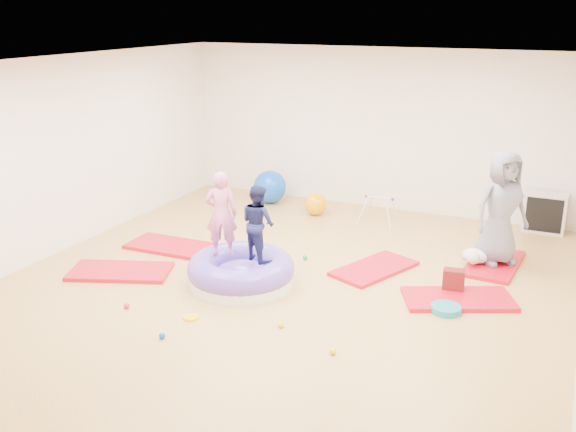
% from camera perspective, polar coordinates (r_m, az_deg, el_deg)
% --- Properties ---
extents(room, '(7.01, 8.01, 2.81)m').
position_cam_1_polar(room, '(7.74, -0.93, 2.90)').
color(room, '#C18E3D').
rests_on(room, ground).
extents(gym_mat_front_left, '(1.48, 1.10, 0.06)m').
position_cam_1_polar(gym_mat_front_left, '(8.98, -14.68, -4.79)').
color(gym_mat_front_left, red).
rests_on(gym_mat_front_left, ground).
extents(gym_mat_mid_left, '(1.33, 0.69, 0.05)m').
position_cam_1_polar(gym_mat_mid_left, '(9.74, -10.31, -2.66)').
color(gym_mat_mid_left, red).
rests_on(gym_mat_mid_left, ground).
extents(gym_mat_center_back, '(1.04, 1.37, 0.05)m').
position_cam_1_polar(gym_mat_center_back, '(8.86, 7.68, -4.65)').
color(gym_mat_center_back, red).
rests_on(gym_mat_center_back, ground).
extents(gym_mat_right, '(1.46, 1.14, 0.05)m').
position_cam_1_polar(gym_mat_right, '(8.17, 14.90, -7.15)').
color(gym_mat_right, red).
rests_on(gym_mat_right, ground).
extents(gym_mat_rear_right, '(0.73, 1.31, 0.05)m').
position_cam_1_polar(gym_mat_rear_right, '(9.40, 17.83, -4.04)').
color(gym_mat_rear_right, red).
rests_on(gym_mat_rear_right, ground).
extents(inflatable_cushion, '(1.39, 1.39, 0.44)m').
position_cam_1_polar(inflatable_cushion, '(8.33, -4.18, -4.97)').
color(inflatable_cushion, white).
rests_on(inflatable_cushion, ground).
extents(child_pink, '(0.48, 0.41, 1.12)m').
position_cam_1_polar(child_pink, '(8.22, -5.96, 0.53)').
color(child_pink, '#D66698').
rests_on(child_pink, inflatable_cushion).
extents(child_navy, '(0.59, 0.54, 0.99)m').
position_cam_1_polar(child_navy, '(8.05, -2.69, -0.27)').
color(child_navy, '#171945').
rests_on(child_navy, inflatable_cushion).
extents(adult_caregiver, '(0.91, 0.88, 1.58)m').
position_cam_1_polar(adult_caregiver, '(9.14, 18.43, 0.70)').
color(adult_caregiver, slate).
rests_on(adult_caregiver, gym_mat_rear_right).
extents(infant, '(0.36, 0.37, 0.21)m').
position_cam_1_polar(infant, '(9.20, 16.28, -3.47)').
color(infant, silver).
rests_on(infant, gym_mat_rear_right).
extents(ball_pit_balls, '(3.65, 3.80, 0.07)m').
position_cam_1_polar(ball_pit_balls, '(7.80, 1.88, -7.69)').
color(ball_pit_balls, '#CC1E47').
rests_on(ball_pit_balls, ground).
extents(exercise_ball_blue, '(0.60, 0.60, 0.60)m').
position_cam_1_polar(exercise_ball_blue, '(11.74, -1.61, 2.61)').
color(exercise_ball_blue, blue).
rests_on(exercise_ball_blue, ground).
extents(exercise_ball_orange, '(0.38, 0.38, 0.38)m').
position_cam_1_polar(exercise_ball_orange, '(11.08, 2.47, 1.07)').
color(exercise_ball_orange, '#EE9700').
rests_on(exercise_ball_orange, ground).
extents(infant_play_gym, '(0.61, 0.58, 0.47)m').
position_cam_1_polar(infant_play_gym, '(10.67, 8.09, 0.89)').
color(infant_play_gym, silver).
rests_on(infant_play_gym, ground).
extents(cube_shelf, '(0.64, 0.31, 0.64)m').
position_cam_1_polar(cube_shelf, '(10.98, 21.84, 0.28)').
color(cube_shelf, silver).
rests_on(cube_shelf, ground).
extents(balance_disc, '(0.36, 0.36, 0.08)m').
position_cam_1_polar(balance_disc, '(7.85, 13.87, -8.02)').
color(balance_disc, teal).
rests_on(balance_disc, ground).
extents(backpack, '(0.29, 0.20, 0.31)m').
position_cam_1_polar(backpack, '(8.34, 14.50, -5.63)').
color(backpack, '#980104').
rests_on(backpack, ground).
extents(yellow_toy, '(0.18, 0.18, 0.03)m').
position_cam_1_polar(yellow_toy, '(7.58, -8.64, -8.90)').
color(yellow_toy, '#FFD400').
rests_on(yellow_toy, ground).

